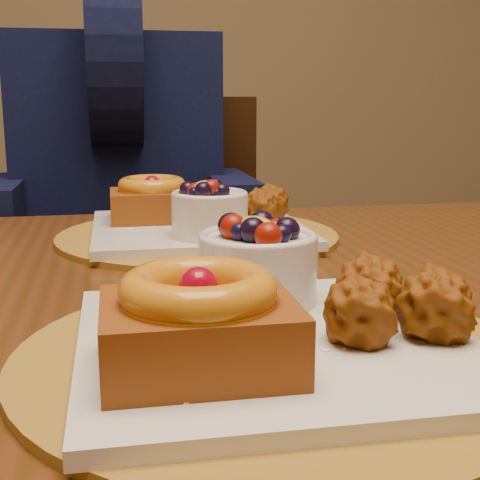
{
  "coord_description": "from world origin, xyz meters",
  "views": [
    {
      "loc": [
        -0.13,
        -0.53,
        0.94
      ],
      "look_at": [
        -0.04,
        -0.04,
        0.84
      ],
      "focal_mm": 50.0,
      "sensor_mm": 36.0,
      "label": 1
    }
  ],
  "objects_px": {
    "place_setting_far": "(196,220)",
    "chair_far": "(154,296)",
    "place_setting_near": "(267,320)",
    "dining_table": "(225,351)",
    "diner": "(117,130)"
  },
  "relations": [
    {
      "from": "chair_far",
      "to": "diner",
      "type": "bearing_deg",
      "value": -173.68
    },
    {
      "from": "dining_table",
      "to": "place_setting_far",
      "type": "relative_size",
      "value": 4.21
    },
    {
      "from": "place_setting_near",
      "to": "chair_far",
      "type": "xyz_separation_m",
      "value": [
        -0.03,
        0.94,
        -0.26
      ]
    },
    {
      "from": "dining_table",
      "to": "diner",
      "type": "xyz_separation_m",
      "value": [
        -0.1,
        0.73,
        0.2
      ]
    },
    {
      "from": "dining_table",
      "to": "place_setting_far",
      "type": "xyz_separation_m",
      "value": [
        -0.0,
        0.21,
        0.1
      ]
    },
    {
      "from": "dining_table",
      "to": "chair_far",
      "type": "distance_m",
      "value": 0.74
    },
    {
      "from": "place_setting_near",
      "to": "diner",
      "type": "relative_size",
      "value": 0.46
    },
    {
      "from": "diner",
      "to": "dining_table",
      "type": "bearing_deg",
      "value": -67.65
    },
    {
      "from": "dining_table",
      "to": "chair_far",
      "type": "xyz_separation_m",
      "value": [
        -0.03,
        0.73,
        -0.15
      ]
    },
    {
      "from": "place_setting_near",
      "to": "chair_far",
      "type": "height_order",
      "value": "chair_far"
    },
    {
      "from": "diner",
      "to": "chair_far",
      "type": "bearing_deg",
      "value": 13.2
    },
    {
      "from": "place_setting_near",
      "to": "chair_far",
      "type": "relative_size",
      "value": 0.4
    },
    {
      "from": "chair_far",
      "to": "place_setting_far",
      "type": "bearing_deg",
      "value": -78.98
    },
    {
      "from": "place_setting_far",
      "to": "chair_far",
      "type": "bearing_deg",
      "value": 93.36
    },
    {
      "from": "dining_table",
      "to": "chair_far",
      "type": "bearing_deg",
      "value": 92.63
    }
  ]
}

